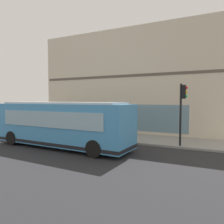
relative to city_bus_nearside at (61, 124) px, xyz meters
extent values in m
plane|color=#262628|center=(0.37, -1.34, -1.55)|extent=(120.00, 120.00, 0.00)
cube|color=gray|center=(4.95, -1.34, -1.48)|extent=(3.96, 40.00, 0.15)
cube|color=beige|center=(11.81, -1.34, 3.39)|extent=(9.76, 17.50, 9.89)
cube|color=brown|center=(7.08, -1.34, 3.88)|extent=(0.36, 17.15, 0.24)
cube|color=slate|center=(6.98, -1.34, 0.05)|extent=(0.12, 12.25, 2.40)
cube|color=#3F8CC6|center=(0.00, -0.02, 0.05)|extent=(3.00, 10.11, 2.70)
cube|color=silver|center=(0.00, -0.02, 1.46)|extent=(2.57, 9.10, 0.12)
cube|color=#8CB2C6|center=(0.25, 4.96, 0.50)|extent=(2.20, 0.19, 1.20)
cube|color=#8CB2C6|center=(1.27, -0.08, 0.45)|extent=(0.47, 8.19, 1.00)
cube|color=#8CB2C6|center=(-1.27, 0.05, 0.45)|extent=(0.47, 8.19, 1.00)
cube|color=black|center=(0.00, -0.02, -1.12)|extent=(3.04, 10.15, 0.20)
cylinder|color=black|center=(1.33, 3.52, -1.05)|extent=(0.35, 1.01, 1.00)
cylinder|color=black|center=(-0.97, 3.64, -1.05)|extent=(0.35, 1.01, 1.00)
cylinder|color=black|center=(0.98, -3.47, -1.05)|extent=(0.35, 1.01, 1.00)
cylinder|color=black|center=(-1.32, -3.35, -1.05)|extent=(0.35, 1.01, 1.00)
cylinder|color=black|center=(3.35, -7.29, 0.67)|extent=(0.14, 0.14, 4.14)
cube|color=black|center=(3.35, -7.48, 2.19)|extent=(0.32, 0.24, 0.90)
sphere|color=red|center=(3.35, -7.61, 2.47)|extent=(0.20, 0.20, 0.20)
sphere|color=yellow|center=(3.35, -7.61, 2.19)|extent=(0.20, 0.20, 0.20)
sphere|color=green|center=(3.35, -7.61, 1.91)|extent=(0.20, 0.20, 0.20)
cylinder|color=red|center=(4.23, -2.99, -1.13)|extent=(0.24, 0.24, 0.55)
sphere|color=red|center=(4.23, -2.99, -0.77)|extent=(0.22, 0.22, 0.22)
cylinder|color=red|center=(4.23, -3.16, -1.08)|extent=(0.10, 0.12, 0.10)
cylinder|color=red|center=(4.40, -2.99, -1.08)|extent=(0.12, 0.10, 0.10)
cylinder|color=black|center=(4.66, 5.62, -0.98)|extent=(0.14, 0.14, 0.86)
cylinder|color=black|center=(4.74, 5.46, -0.98)|extent=(0.14, 0.14, 0.86)
cylinder|color=#8C3F8C|center=(4.70, 5.54, -0.21)|extent=(0.32, 0.32, 0.68)
sphere|color=beige|center=(4.70, 5.54, 0.25)|extent=(0.23, 0.23, 0.23)
cylinder|color=#3F8C4C|center=(4.59, 2.10, -0.97)|extent=(0.14, 0.14, 0.86)
cylinder|color=#3F8C4C|center=(4.42, 2.05, -0.97)|extent=(0.14, 0.14, 0.86)
cylinder|color=silver|center=(4.51, 2.08, -0.20)|extent=(0.32, 0.32, 0.68)
sphere|color=#9E704C|center=(4.51, 2.08, 0.26)|extent=(0.23, 0.23, 0.23)
cylinder|color=#99994C|center=(5.56, -1.19, -1.01)|extent=(0.14, 0.14, 0.79)
cylinder|color=#99994C|center=(5.40, -1.27, -1.01)|extent=(0.14, 0.14, 0.79)
cylinder|color=gold|center=(5.48, -1.23, -0.30)|extent=(0.32, 0.32, 0.63)
sphere|color=brown|center=(5.48, -1.23, 0.12)|extent=(0.21, 0.21, 0.21)
cylinder|color=#3F8C4C|center=(5.75, 7.53, -0.99)|extent=(0.14, 0.14, 0.83)
cylinder|color=#3F8C4C|center=(5.68, 7.37, -0.99)|extent=(0.14, 0.14, 0.83)
cylinder|color=silver|center=(5.72, 7.45, -0.24)|extent=(0.32, 0.32, 0.66)
sphere|color=beige|center=(5.72, 7.45, 0.20)|extent=(0.23, 0.23, 0.23)
camera|label=1|loc=(-11.39, -9.34, 1.63)|focal=34.11mm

